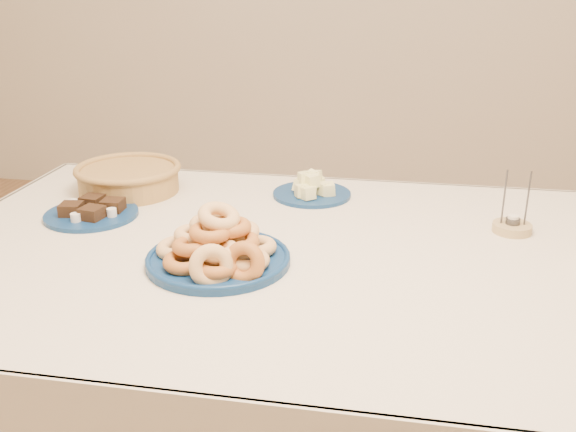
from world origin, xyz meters
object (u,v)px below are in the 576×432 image
object	(u,v)px
melon_plate	(312,189)
wicker_basket	(129,177)
dining_table	(292,291)
donut_platter	(218,249)
brownie_plate	(92,212)
candle_holder	(512,226)

from	to	relation	value
melon_plate	wicker_basket	size ratio (longest dim) A/B	0.88
dining_table	wicker_basket	bearing A→B (deg)	148.81
melon_plate	wicker_basket	distance (m)	0.52
donut_platter	brownie_plate	world-z (taller)	donut_platter
donut_platter	dining_table	bearing A→B (deg)	37.51
dining_table	melon_plate	world-z (taller)	melon_plate
melon_plate	brownie_plate	distance (m)	0.59
dining_table	candle_holder	distance (m)	0.55
dining_table	wicker_basket	world-z (taller)	wicker_basket
wicker_basket	candle_holder	world-z (taller)	candle_holder
dining_table	wicker_basket	xyz separation A→B (m)	(-0.53, 0.32, 0.15)
dining_table	brownie_plate	xyz separation A→B (m)	(-0.54, 0.11, 0.12)
melon_plate	wicker_basket	world-z (taller)	wicker_basket
melon_plate	donut_platter	bearing A→B (deg)	-105.23
melon_plate	brownie_plate	world-z (taller)	melon_plate
dining_table	donut_platter	bearing A→B (deg)	-142.49
donut_platter	candle_holder	xyz separation A→B (m)	(0.64, 0.31, -0.02)
dining_table	donut_platter	xyz separation A→B (m)	(-0.14, -0.11, 0.14)
melon_plate	dining_table	bearing A→B (deg)	-88.50
dining_table	wicker_basket	size ratio (longest dim) A/B	5.19
donut_platter	melon_plate	xyz separation A→B (m)	(0.13, 0.48, -0.02)
donut_platter	melon_plate	world-z (taller)	donut_platter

